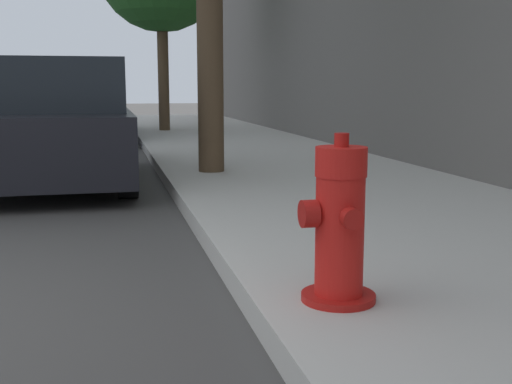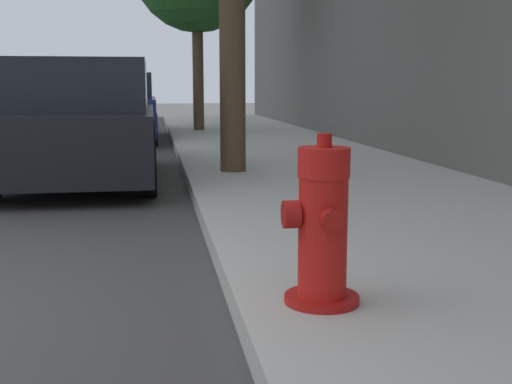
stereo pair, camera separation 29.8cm
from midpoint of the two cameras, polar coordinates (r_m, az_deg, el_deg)
fire_hydrant at (r=3.06m, az=8.67°, el=-3.22°), size 0.37×0.36×0.81m
parked_car_near at (r=8.07m, az=-14.44°, el=5.81°), size 1.82×3.91×1.47m
parked_car_mid at (r=14.19m, az=-12.02°, el=7.29°), size 1.86×4.44×1.43m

